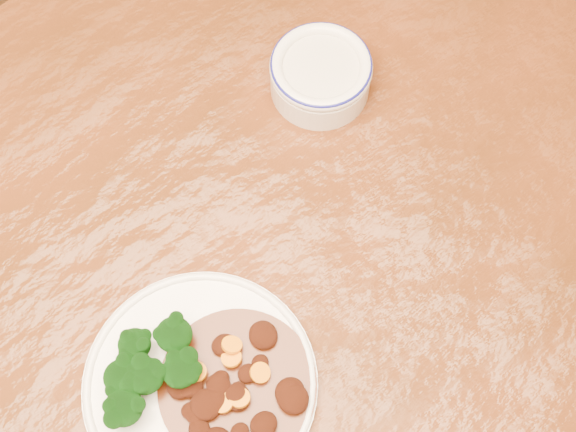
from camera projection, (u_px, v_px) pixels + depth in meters
dining_table at (165, 352)px, 0.89m from camera, size 1.59×1.06×0.75m
dinner_plate at (200, 384)px, 0.79m from camera, size 0.23×0.23×0.01m
broccoli_florets at (147, 370)px, 0.76m from camera, size 0.11×0.08×0.04m
mince_stew at (234, 391)px, 0.77m from camera, size 0.16×0.16×0.02m
dip_bowl at (321, 74)px, 0.90m from camera, size 0.12×0.12×0.05m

